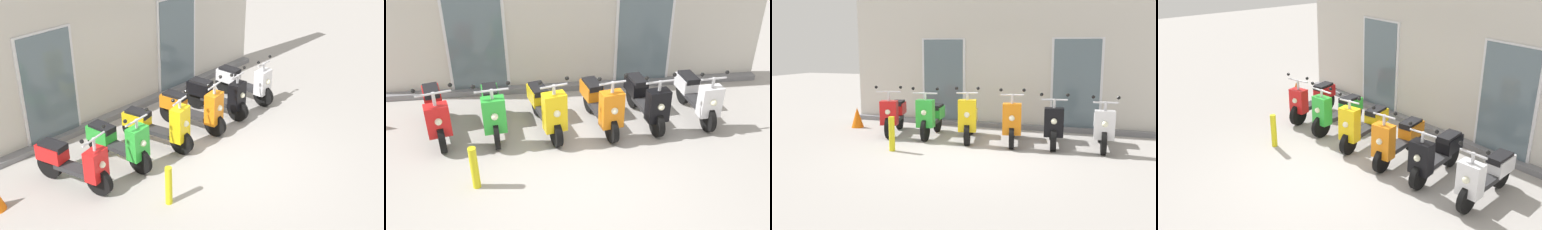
# 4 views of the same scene
# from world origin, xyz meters

# --- Properties ---
(ground_plane) EXTENTS (40.00, 40.00, 0.00)m
(ground_plane) POSITION_xyz_m (0.00, 0.00, 0.00)
(ground_plane) COLOR #A8A39E
(storefront_facade) EXTENTS (8.70, 0.50, 3.84)m
(storefront_facade) POSITION_xyz_m (0.00, 3.10, 1.86)
(storefront_facade) COLOR beige
(storefront_facade) RESTS_ON ground_plane
(scooter_red) EXTENTS (0.77, 1.57, 1.21)m
(scooter_red) POSITION_xyz_m (-2.38, 1.34, 0.47)
(scooter_red) COLOR black
(scooter_red) RESTS_ON ground_plane
(scooter_green) EXTENTS (0.62, 1.56, 1.20)m
(scooter_green) POSITION_xyz_m (-1.40, 1.31, 0.48)
(scooter_green) COLOR black
(scooter_green) RESTS_ON ground_plane
(scooter_yellow) EXTENTS (0.70, 1.59, 1.25)m
(scooter_yellow) POSITION_xyz_m (-0.46, 1.26, 0.47)
(scooter_yellow) COLOR black
(scooter_yellow) RESTS_ON ground_plane
(scooter_orange) EXTENTS (0.65, 1.58, 1.25)m
(scooter_orange) POSITION_xyz_m (0.53, 1.26, 0.48)
(scooter_orange) COLOR black
(scooter_orange) RESTS_ON ground_plane
(scooter_black) EXTENTS (0.61, 1.57, 1.17)m
(scooter_black) POSITION_xyz_m (1.39, 1.36, 0.46)
(scooter_black) COLOR black
(scooter_black) RESTS_ON ground_plane
(scooter_white) EXTENTS (0.53, 1.58, 1.16)m
(scooter_white) POSITION_xyz_m (2.39, 1.40, 0.46)
(scooter_white) COLOR black
(scooter_white) RESTS_ON ground_plane
(curb_bollard) EXTENTS (0.12, 0.12, 0.70)m
(curb_bollard) POSITION_xyz_m (-1.60, -0.20, 0.35)
(curb_bollard) COLOR yellow
(curb_bollard) RESTS_ON ground_plane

